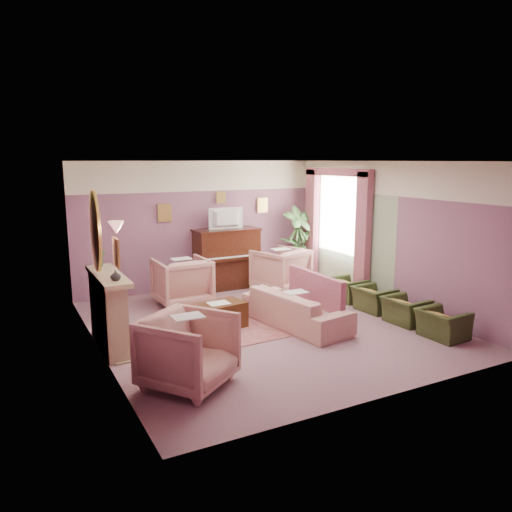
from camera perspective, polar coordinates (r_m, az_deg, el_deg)
name	(u,v)px	position (r m, az deg, el deg)	size (l,w,h in m)	color
floor	(265,325)	(8.72, 0.99, -7.94)	(5.50, 6.00, 0.01)	gray
ceiling	(265,161)	(8.25, 1.06, 10.78)	(5.50, 6.00, 0.01)	white
wall_back	(200,225)	(11.07, -6.46, 3.50)	(5.50, 0.02, 2.80)	#704C6A
wall_front	(389,285)	(5.98, 14.97, -3.24)	(5.50, 0.02, 2.80)	#704C6A
wall_left	(96,261)	(7.48, -17.80, -0.57)	(0.02, 6.00, 2.80)	#704C6A
wall_right	(390,235)	(9.97, 15.04, 2.37)	(0.02, 6.00, 2.80)	#704C6A
picture_rail_band	(199,176)	(10.98, -6.56, 9.07)	(5.50, 0.01, 0.65)	silver
stripe_panel	(347,242)	(10.99, 10.32, 1.63)	(0.01, 3.00, 2.15)	#95AB88
fireplace_surround	(108,313)	(7.90, -16.55, -6.25)	(0.30, 1.40, 1.10)	tan
fireplace_inset	(115,321)	(7.96, -15.78, -7.21)	(0.18, 0.72, 0.68)	black
fire_ember	(119,332)	(8.03, -15.43, -8.40)	(0.06, 0.54, 0.10)	orange
mantel_shelf	(108,276)	(7.76, -16.56, -2.20)	(0.40, 1.55, 0.07)	tan
hearth	(123,344)	(8.11, -14.94, -9.73)	(0.55, 1.50, 0.02)	tan
mirror_frame	(95,231)	(7.62, -17.88, 2.68)	(0.04, 0.72, 1.20)	gold
mirror_glass	(97,231)	(7.62, -17.69, 2.70)	(0.01, 0.60, 1.06)	silver
sconce_shade	(116,227)	(6.58, -15.68, 3.16)	(0.20, 0.20, 0.16)	#FFB395
piano	(227,259)	(11.09, -3.36, -0.36)	(1.40, 0.60, 1.30)	#36170D
piano_keyshelf	(233,259)	(10.77, -2.60, -0.32)	(1.30, 0.12, 0.06)	#36170D
piano_keys	(233,257)	(10.76, -2.60, -0.11)	(1.20, 0.08, 0.02)	white
piano_top	(226,230)	(10.98, -3.40, 3.02)	(1.45, 0.65, 0.04)	#36170D
television	(227,217)	(10.90, -3.31, 4.50)	(0.80, 0.12, 0.48)	black
print_back_left	(165,213)	(10.74, -10.41, 4.88)	(0.30, 0.03, 0.38)	gold
print_back_right	(262,205)	(11.64, 0.74, 5.82)	(0.26, 0.03, 0.34)	gold
print_back_mid	(221,197)	(11.16, -4.04, 6.70)	(0.22, 0.03, 0.26)	gold
print_left_wall	(116,253)	(6.27, -15.69, 0.37)	(0.03, 0.28, 0.36)	gold
window_blind	(339,212)	(11.09, 9.50, 4.99)	(0.03, 1.40, 1.80)	beige
curtain_left	(363,236)	(10.37, 12.13, 2.26)	(0.16, 0.34, 2.60)	#974B5E
curtain_right	(312,225)	(11.83, 6.44, 3.49)	(0.16, 0.34, 2.60)	#974B5E
pelmet	(338,172)	(10.98, 9.30, 9.44)	(0.16, 2.20, 0.16)	#974B5E
mantel_plant	(101,258)	(8.26, -17.31, -0.26)	(0.16, 0.16, 0.28)	#457A3E
mantel_vase	(116,276)	(7.26, -15.76, -2.16)	(0.16, 0.16, 0.16)	silver
area_rug	(222,329)	(8.56, -3.89, -8.30)	(2.50, 1.80, 0.01)	#A5595A
coffee_table	(216,317)	(8.49, -4.59, -6.93)	(1.00, 0.50, 0.45)	#42230F
table_paper	(219,303)	(8.44, -4.30, -5.39)	(0.35, 0.28, 0.01)	white
sofa	(296,302)	(8.63, 4.58, -5.26)	(0.70, 2.09, 0.84)	tan
sofa_throw	(315,289)	(8.79, 6.81, -3.78)	(0.11, 1.58, 0.58)	#974B5E
floral_armchair_left	(182,279)	(9.94, -8.47, -2.59)	(0.99, 0.99, 1.03)	tan
floral_armchair_right	(281,267)	(10.88, 2.82, -1.29)	(0.99, 0.99, 1.03)	tan
floral_armchair_front	(189,347)	(6.40, -7.72, -10.30)	(0.99, 0.99, 1.03)	tan
olive_chair_a	(443,320)	(8.58, 20.58, -6.81)	(0.50, 0.72, 0.62)	#323F1C
olive_chair_b	(406,306)	(9.12, 16.74, -5.53)	(0.50, 0.72, 0.62)	#323F1C
olive_chair_c	(374,295)	(9.70, 13.36, -4.38)	(0.50, 0.72, 0.62)	#323F1C
olive_chair_d	(347,286)	(10.31, 10.38, -3.35)	(0.50, 0.72, 0.62)	#323F1C
side_table	(296,265)	(11.96, 4.64, -1.01)	(0.52, 0.52, 0.70)	silver
side_plant_big	(297,243)	(11.86, 4.68, 1.45)	(0.30, 0.30, 0.34)	#457A3E
side_plant_small	(303,245)	(11.85, 5.42, 1.28)	(0.16, 0.16, 0.28)	#457A3E
palm_pot	(298,273)	(11.90, 4.78, -1.97)	(0.34, 0.34, 0.34)	#B07042
palm_plant	(298,236)	(11.73, 4.85, 2.27)	(0.76, 0.76, 1.44)	#457A3E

